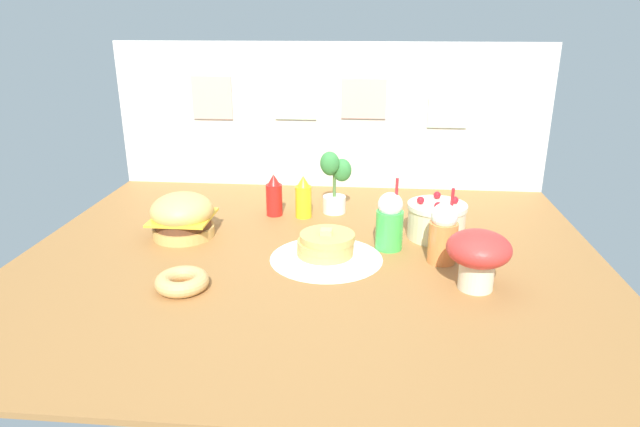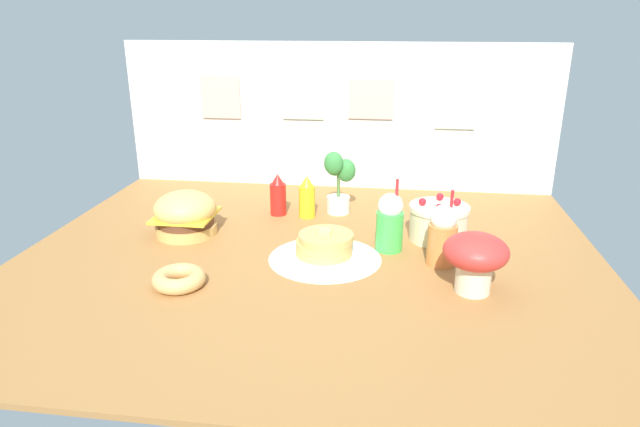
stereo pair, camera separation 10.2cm
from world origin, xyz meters
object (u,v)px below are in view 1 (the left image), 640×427
at_px(burger, 182,216).
at_px(potted_plant, 334,180).
at_px(mustard_bottle, 303,198).
at_px(mushroom_stool, 478,254).
at_px(orange_float_cup, 443,233).
at_px(layer_cake, 436,220).
at_px(cream_soda_cup, 390,221).
at_px(ketchup_bottle, 274,196).
at_px(pancake_stack, 326,248).
at_px(donut_pink_glaze, 182,281).

xyz_separation_m(burger, potted_plant, (0.68, 0.40, 0.08)).
height_order(mustard_bottle, potted_plant, potted_plant).
height_order(mustard_bottle, mushroom_stool, mushroom_stool).
xyz_separation_m(orange_float_cup, mushroom_stool, (0.10, -0.23, 0.01)).
xyz_separation_m(layer_cake, mushroom_stool, (0.10, -0.51, 0.06)).
xyz_separation_m(cream_soda_cup, potted_plant, (-0.28, 0.45, 0.05)).
bearing_deg(ketchup_bottle, mustard_bottle, -5.69).
height_order(pancake_stack, potted_plant, potted_plant).
distance_m(burger, donut_pink_glaze, 0.55).
distance_m(mustard_bottle, mushroom_stool, 1.04).
relative_size(orange_float_cup, donut_pink_glaze, 1.61).
bearing_deg(mushroom_stool, burger, 162.06).
bearing_deg(layer_cake, orange_float_cup, -90.65).
height_order(layer_cake, donut_pink_glaze, layer_cake).
relative_size(orange_float_cup, potted_plant, 0.98).
bearing_deg(ketchup_bottle, burger, -138.82).
bearing_deg(burger, potted_plant, 30.45).
xyz_separation_m(pancake_stack, cream_soda_cup, (0.27, 0.13, 0.08)).
xyz_separation_m(mustard_bottle, donut_pink_glaze, (-0.36, -0.83, -0.07)).
xyz_separation_m(burger, cream_soda_cup, (0.95, -0.06, 0.03)).
bearing_deg(donut_pink_glaze, cream_soda_cup, 30.48).
relative_size(mustard_bottle, mushroom_stool, 0.91).
relative_size(pancake_stack, ketchup_bottle, 1.70).
bearing_deg(cream_soda_cup, mushroom_stool, -48.07).
xyz_separation_m(ketchup_bottle, mushroom_stool, (0.90, -0.74, 0.04)).
height_order(ketchup_bottle, mustard_bottle, same).
relative_size(mustard_bottle, potted_plant, 0.66).
relative_size(ketchup_bottle, donut_pink_glaze, 1.08).
bearing_deg(ketchup_bottle, orange_float_cup, -32.48).
bearing_deg(ketchup_bottle, donut_pink_glaze, -103.77).
relative_size(donut_pink_glaze, mushroom_stool, 0.85).
bearing_deg(burger, layer_cake, 4.60).
bearing_deg(cream_soda_cup, potted_plant, 121.17).
xyz_separation_m(burger, pancake_stack, (0.68, -0.19, -0.05)).
bearing_deg(cream_soda_cup, mustard_bottle, 139.03).
distance_m(cream_soda_cup, potted_plant, 0.53).
xyz_separation_m(burger, donut_pink_glaze, (0.17, -0.52, -0.07)).
relative_size(ketchup_bottle, orange_float_cup, 0.67).
relative_size(layer_cake, orange_float_cup, 0.83).
height_order(ketchup_bottle, potted_plant, potted_plant).
xyz_separation_m(donut_pink_glaze, potted_plant, (0.51, 0.92, 0.15)).
height_order(pancake_stack, cream_soda_cup, cream_soda_cup).
xyz_separation_m(layer_cake, orange_float_cup, (-0.00, -0.27, 0.04)).
xyz_separation_m(cream_soda_cup, orange_float_cup, (0.22, -0.12, 0.00)).
distance_m(burger, mushroom_stool, 1.33).
height_order(mustard_bottle, cream_soda_cup, cream_soda_cup).
xyz_separation_m(ketchup_bottle, potted_plant, (0.30, 0.07, 0.08)).
bearing_deg(mustard_bottle, layer_cake, -18.62).
bearing_deg(orange_float_cup, mushroom_stool, -66.52).
distance_m(layer_cake, ketchup_bottle, 0.83).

